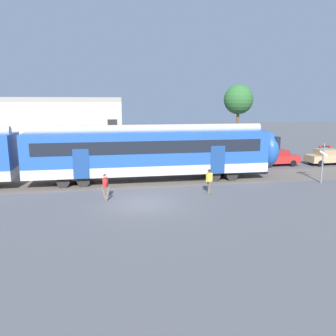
{
  "coord_description": "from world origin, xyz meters",
  "views": [
    {
      "loc": [
        -1.8,
        -18.68,
        5.88
      ],
      "look_at": [
        1.98,
        2.64,
        1.6
      ],
      "focal_mm": 35.0,
      "sensor_mm": 36.0,
      "label": 1
    }
  ],
  "objects_px": {
    "pedestrian_red": "(105,185)",
    "pedestrian_yellow": "(209,180)",
    "parked_car_tan": "(327,157)",
    "parked_car_red": "(277,158)",
    "crossing_signal": "(323,157)"
  },
  "relations": [
    {
      "from": "pedestrian_red",
      "to": "pedestrian_yellow",
      "type": "relative_size",
      "value": 1.0
    },
    {
      "from": "parked_car_tan",
      "to": "parked_car_red",
      "type": "bearing_deg",
      "value": 175.95
    },
    {
      "from": "pedestrian_red",
      "to": "parked_car_red",
      "type": "height_order",
      "value": "pedestrian_red"
    },
    {
      "from": "parked_car_tan",
      "to": "crossing_signal",
      "type": "distance_m",
      "value": 8.61
    },
    {
      "from": "pedestrian_yellow",
      "to": "parked_car_red",
      "type": "xyz_separation_m",
      "value": [
        9.41,
        8.57,
        -0.18
      ]
    },
    {
      "from": "parked_car_red",
      "to": "crossing_signal",
      "type": "distance_m",
      "value": 7.2
    },
    {
      "from": "pedestrian_red",
      "to": "parked_car_red",
      "type": "bearing_deg",
      "value": 28.94
    },
    {
      "from": "pedestrian_red",
      "to": "parked_car_red",
      "type": "distance_m",
      "value": 18.4
    },
    {
      "from": "pedestrian_yellow",
      "to": "parked_car_tan",
      "type": "height_order",
      "value": "pedestrian_yellow"
    },
    {
      "from": "pedestrian_red",
      "to": "crossing_signal",
      "type": "xyz_separation_m",
      "value": [
        15.93,
        1.81,
        1.05
      ]
    },
    {
      "from": "parked_car_red",
      "to": "crossing_signal",
      "type": "height_order",
      "value": "crossing_signal"
    },
    {
      "from": "crossing_signal",
      "to": "pedestrian_red",
      "type": "bearing_deg",
      "value": -173.53
    },
    {
      "from": "pedestrian_red",
      "to": "parked_car_red",
      "type": "relative_size",
      "value": 0.41
    },
    {
      "from": "parked_car_red",
      "to": "parked_car_tan",
      "type": "height_order",
      "value": "same"
    },
    {
      "from": "pedestrian_yellow",
      "to": "crossing_signal",
      "type": "distance_m",
      "value": 9.41
    }
  ]
}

